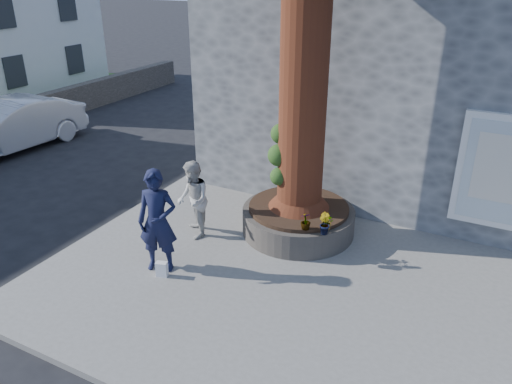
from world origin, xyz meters
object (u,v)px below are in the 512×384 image
at_px(planter, 298,219).
at_px(car_silver, 11,126).
at_px(man, 158,221).
at_px(woman, 193,200).

bearing_deg(planter, car_silver, 174.32).
relative_size(planter, car_silver, 0.51).
bearing_deg(planter, man, -125.12).
xyz_separation_m(planter, car_silver, (-9.83, 0.98, 0.34)).
height_order(man, woman, man).
distance_m(woman, car_silver, 8.27).
distance_m(planter, woman, 2.20).
bearing_deg(man, woman, 75.58).
relative_size(planter, woman, 1.44).
xyz_separation_m(man, car_silver, (-8.14, 3.39, -0.33)).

